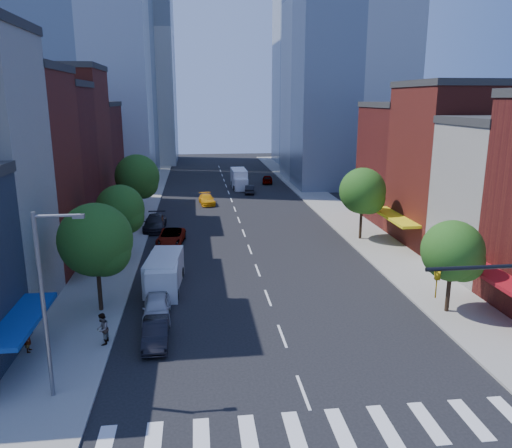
# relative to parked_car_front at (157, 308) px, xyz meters

# --- Properties ---
(ground) EXTENTS (220.00, 220.00, 0.00)m
(ground) POSITION_rel_parked_car_front_xyz_m (7.68, -9.46, -0.75)
(ground) COLOR black
(ground) RESTS_ON ground
(sidewalk_left) EXTENTS (5.00, 120.00, 0.15)m
(sidewalk_left) POSITION_rel_parked_car_front_xyz_m (-4.82, 30.54, -0.68)
(sidewalk_left) COLOR gray
(sidewalk_left) RESTS_ON ground
(sidewalk_right) EXTENTS (5.00, 120.00, 0.15)m
(sidewalk_right) POSITION_rel_parked_car_front_xyz_m (20.18, 30.54, -0.68)
(sidewalk_right) COLOR gray
(sidewalk_right) RESTS_ON ground
(crosswalk) EXTENTS (19.00, 3.00, 0.01)m
(crosswalk) POSITION_rel_parked_car_front_xyz_m (7.68, -12.46, -0.75)
(crosswalk) COLOR silver
(crosswalk) RESTS_ON ground
(bldg_left_3) EXTENTS (12.00, 8.00, 15.00)m
(bldg_left_3) POSITION_rel_parked_car_front_xyz_m (-13.32, 19.54, 6.75)
(bldg_left_3) COLOR #4C1313
(bldg_left_3) RESTS_ON ground
(bldg_left_4) EXTENTS (12.00, 9.00, 17.00)m
(bldg_left_4) POSITION_rel_parked_car_front_xyz_m (-13.32, 28.04, 7.75)
(bldg_left_4) COLOR maroon
(bldg_left_4) RESTS_ON ground
(bldg_left_5) EXTENTS (12.00, 10.00, 13.00)m
(bldg_left_5) POSITION_rel_parked_car_front_xyz_m (-13.32, 37.54, 5.75)
(bldg_left_5) COLOR #4C1313
(bldg_left_5) RESTS_ON ground
(bldg_right_2) EXTENTS (12.00, 10.00, 15.00)m
(bldg_right_2) POSITION_rel_parked_car_front_xyz_m (28.68, 14.54, 6.75)
(bldg_right_2) COLOR maroon
(bldg_right_2) RESTS_ON ground
(bldg_right_3) EXTENTS (12.00, 10.00, 13.00)m
(bldg_right_3) POSITION_rel_parked_car_front_xyz_m (28.68, 24.54, 5.75)
(bldg_right_3) COLOR #4C1313
(bldg_right_3) RESTS_ON ground
(tower_far_w) EXTENTS (18.00, 18.00, 56.00)m
(tower_far_w) POSITION_rel_parked_car_front_xyz_m (-10.32, 85.54, 27.25)
(tower_far_w) COLOR #9EA5AD
(tower_far_w) RESTS_ON ground
(streetlight) EXTENTS (2.25, 0.25, 9.00)m
(streetlight) POSITION_rel_parked_car_front_xyz_m (-4.12, -8.46, 4.52)
(streetlight) COLOR slate
(streetlight) RESTS_ON sidewalk_left
(tree_left_near) EXTENTS (4.80, 4.80, 7.30)m
(tree_left_near) POSITION_rel_parked_car_front_xyz_m (-3.66, 1.46, 4.11)
(tree_left_near) COLOR black
(tree_left_near) RESTS_ON sidewalk_left
(tree_left_mid) EXTENTS (4.20, 4.20, 6.65)m
(tree_left_mid) POSITION_rel_parked_car_front_xyz_m (-3.66, 12.46, 3.77)
(tree_left_mid) COLOR black
(tree_left_mid) RESTS_ON sidewalk_left
(tree_left_far) EXTENTS (5.00, 5.00, 7.75)m
(tree_left_far) POSITION_rel_parked_car_front_xyz_m (-3.66, 26.46, 4.45)
(tree_left_far) COLOR black
(tree_left_far) RESTS_ON sidewalk_left
(tree_right_near) EXTENTS (4.00, 4.00, 6.20)m
(tree_right_near) POSITION_rel_parked_car_front_xyz_m (19.34, -1.54, 3.44)
(tree_right_near) COLOR black
(tree_right_near) RESTS_ON sidewalk_right
(tree_right_far) EXTENTS (4.60, 4.60, 7.20)m
(tree_right_far) POSITION_rel_parked_car_front_xyz_m (19.34, 16.46, 4.11)
(tree_right_far) COLOR black
(tree_right_far) RESTS_ON sidewalk_right
(parked_car_front) EXTENTS (1.93, 4.47, 1.50)m
(parked_car_front) POSITION_rel_parked_car_front_xyz_m (0.00, 0.00, 0.00)
(parked_car_front) COLOR #B5B4BA
(parked_car_front) RESTS_ON ground
(parked_car_second) EXTENTS (1.54, 4.18, 1.36)m
(parked_car_second) POSITION_rel_parked_car_front_xyz_m (0.18, -3.54, -0.07)
(parked_car_second) COLOR black
(parked_car_second) RESTS_ON ground
(parked_car_third) EXTENTS (2.92, 5.54, 1.49)m
(parked_car_third) POSITION_rel_parked_car_front_xyz_m (0.18, 17.19, -0.01)
(parked_car_third) COLOR #999999
(parked_car_third) RESTS_ON ground
(parked_car_rear) EXTENTS (2.39, 5.59, 1.61)m
(parked_car_rear) POSITION_rel_parked_car_front_xyz_m (-1.82, 23.09, 0.05)
(parked_car_rear) COLOR black
(parked_car_rear) RESTS_ON ground
(cargo_van_near) EXTENTS (2.85, 5.93, 2.44)m
(cargo_van_near) POSITION_rel_parked_car_front_xyz_m (0.17, 5.67, 0.46)
(cargo_van_near) COLOR silver
(cargo_van_near) RESTS_ON ground
(cargo_van_far) EXTENTS (2.28, 5.52, 2.35)m
(cargo_van_far) POSITION_rel_parked_car_front_xyz_m (0.18, 4.71, 0.41)
(cargo_van_far) COLOR silver
(cargo_van_far) RESTS_ON ground
(taxi) EXTENTS (2.38, 4.83, 1.35)m
(taxi) POSITION_rel_parked_car_front_xyz_m (4.17, 36.02, -0.08)
(taxi) COLOR #F5A70C
(taxi) RESTS_ON ground
(traffic_car_oncoming) EXTENTS (1.85, 4.04, 1.29)m
(traffic_car_oncoming) POSITION_rel_parked_car_front_xyz_m (10.82, 43.34, -0.11)
(traffic_car_oncoming) COLOR black
(traffic_car_oncoming) RESTS_ON ground
(traffic_car_far) EXTENTS (2.20, 4.31, 1.40)m
(traffic_car_far) POSITION_rel_parked_car_front_xyz_m (14.81, 52.28, -0.05)
(traffic_car_far) COLOR #999999
(traffic_car_far) RESTS_ON ground
(box_truck) EXTENTS (2.36, 7.39, 2.97)m
(box_truck) POSITION_rel_parked_car_front_xyz_m (9.68, 48.33, 0.65)
(box_truck) COLOR white
(box_truck) RESTS_ON ground
(pedestrian_near) EXTENTS (0.47, 0.66, 1.71)m
(pedestrian_near) POSITION_rel_parked_car_front_xyz_m (-6.82, -3.87, 0.25)
(pedestrian_near) COLOR #999999
(pedestrian_near) RESTS_ON sidewalk_left
(pedestrian_far) EXTENTS (0.77, 0.96, 1.87)m
(pedestrian_far) POSITION_rel_parked_car_front_xyz_m (-2.82, -3.47, 0.34)
(pedestrian_far) COLOR #999999
(pedestrian_far) RESTS_ON sidewalk_left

